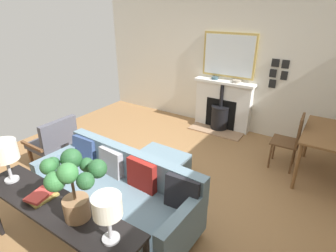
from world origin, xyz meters
TOP-DOWN VIEW (x-y plane):
  - ground_plane at (0.00, 0.00)m, footprint 5.40×6.02m
  - wall_left at (-2.70, 0.00)m, footprint 0.12×6.02m
  - fireplace at (-2.50, -0.01)m, footprint 0.58×1.23m
  - mirror_over_mantel at (-2.61, -0.01)m, footprint 0.04×1.06m
  - mantel_bowl_near at (-2.52, -0.22)m, footprint 0.14×0.14m
  - mantel_bowl_far at (-2.52, 0.24)m, footprint 0.17×0.17m
  - sofa at (0.63, -0.03)m, footprint 0.91×2.08m
  - ottoman at (-0.22, -0.01)m, footprint 0.65×0.72m
  - armchair_accent at (0.32, -1.62)m, footprint 0.69×0.59m
  - console_table at (1.42, -0.03)m, footprint 0.41×1.88m
  - table_lamp_near_end at (1.42, -0.74)m, footprint 0.26×0.26m
  - table_lamp_far_end at (1.42, 0.67)m, footprint 0.22×0.22m
  - potted_plant at (1.39, 0.29)m, footprint 0.46×0.51m
  - book_stack at (1.42, -0.22)m, footprint 0.27×0.22m
  - dining_table at (-1.64, 2.00)m, footprint 1.15×0.75m
  - dining_chair_near_fireplace at (-1.64, 1.49)m, footprint 0.41×0.41m
  - photo_gallery_row at (-2.62, 0.94)m, footprint 0.02×0.31m

SIDE VIEW (x-z plane):
  - ground_plane at x=0.00m, z-range -0.01..0.00m
  - ottoman at x=-0.22m, z-range 0.04..0.46m
  - sofa at x=0.63m, z-range -0.05..0.75m
  - fireplace at x=-2.50m, z-range -0.06..0.95m
  - armchair_accent at x=0.32m, z-range 0.05..0.89m
  - dining_chair_near_fireplace at x=-1.64m, z-range 0.08..0.99m
  - console_table at x=1.42m, z-range 0.29..1.01m
  - dining_table at x=-1.64m, z-range 0.28..1.03m
  - book_stack at x=1.42m, z-range 0.72..0.77m
  - table_lamp_far_end at x=1.42m, z-range 0.83..1.24m
  - mantel_bowl_far at x=-2.52m, z-range 1.02..1.07m
  - mantel_bowl_near at x=-2.52m, z-range 1.02..1.07m
  - table_lamp_near_end at x=1.42m, z-range 0.84..1.29m
  - potted_plant at x=1.39m, z-range 0.80..1.43m
  - photo_gallery_row at x=-2.62m, z-range 1.03..1.56m
  - wall_left at x=-2.70m, z-range 0.00..2.72m
  - mirror_over_mantel at x=-2.61m, z-range 1.08..1.93m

